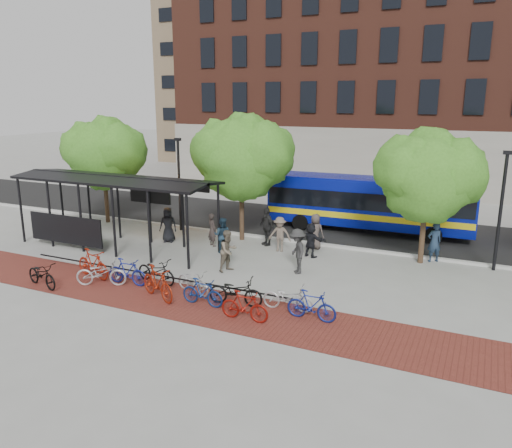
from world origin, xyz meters
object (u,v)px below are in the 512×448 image
at_px(pedestrian_0, 168,225).
at_px(bike_8, 236,291).
at_px(bike_4, 156,271).
at_px(pedestrian_8, 228,251).
at_px(pedestrian_6, 315,231).
at_px(pedestrian_7, 434,242).
at_px(tree_a, 105,151).
at_px(bike_1, 93,264).
at_px(pedestrian_9, 297,251).
at_px(bike_7, 202,292).
at_px(tree_b, 244,154).
at_px(bike_11, 312,305).
at_px(bike_3, 127,272).
at_px(bike_0, 42,275).
at_px(bus, 369,201).
at_px(pedestrian_5, 311,240).
at_px(lamp_post_right, 501,208).
at_px(pedestrian_2, 222,235).
at_px(bike_5, 157,283).
at_px(bike_9, 244,306).
at_px(tree_c, 430,173).
at_px(lamp_post_left, 179,182).
at_px(bike_10, 288,298).
at_px(pedestrian_1, 212,230).
at_px(pedestrian_4, 267,226).
at_px(bus_shelter, 113,187).
at_px(pedestrian_3, 280,234).
at_px(bike_6, 193,281).
at_px(bike_2, 101,273).

bearing_deg(pedestrian_0, bike_8, -60.15).
height_order(bike_4, pedestrian_8, pedestrian_8).
distance_m(pedestrian_6, pedestrian_7, 5.51).
xyz_separation_m(tree_a, bike_8, (12.57, -7.82, -3.71)).
xyz_separation_m(bike_1, bike_4, (2.73, 0.59, -0.09)).
height_order(bike_8, pedestrian_9, pedestrian_9).
relative_size(bike_7, pedestrian_0, 0.92).
distance_m(tree_b, bike_11, 10.88).
distance_m(bike_3, pedestrian_9, 6.99).
relative_size(bike_0, bike_3, 1.08).
relative_size(bus, pedestrian_5, 6.86).
xyz_separation_m(lamp_post_right, pedestrian_8, (-10.31, -4.94, -1.84)).
bearing_deg(pedestrian_2, pedestrian_0, -20.05).
distance_m(bike_5, bike_9, 3.74).
xyz_separation_m(bike_11, pedestrian_7, (2.98, 8.21, 0.39)).
bearing_deg(pedestrian_5, tree_c, -147.26).
height_order(lamp_post_left, bike_5, lamp_post_left).
distance_m(bike_10, pedestrian_2, 7.30).
distance_m(pedestrian_1, pedestrian_4, 2.73).
relative_size(tree_b, pedestrian_0, 3.58).
bearing_deg(bike_8, bike_7, 108.98).
distance_m(bus_shelter, bike_0, 6.24).
height_order(lamp_post_right, bike_5, lamp_post_right).
xyz_separation_m(bike_0, pedestrian_1, (3.23, 7.72, 0.33)).
distance_m(pedestrian_5, pedestrian_8, 4.21).
xyz_separation_m(bus_shelter, tree_b, (5.23, 3.83, 1.46)).
relative_size(tree_c, bike_8, 2.94).
bearing_deg(lamp_post_right, tree_a, -179.31).
height_order(bike_9, pedestrian_5, pedestrian_5).
relative_size(pedestrian_3, pedestrian_9, 0.88).
distance_m(bike_1, bike_6, 4.65).
xyz_separation_m(bus_shelter, bike_10, (10.65, -3.63, -2.52)).
bearing_deg(pedestrian_3, pedestrian_6, 30.93).
bearing_deg(pedestrian_3, bike_11, -67.76).
bearing_deg(bike_4, bike_8, -90.69).
bearing_deg(pedestrian_9, pedestrian_7, 94.37).
distance_m(bike_4, pedestrian_3, 6.70).
xyz_separation_m(tree_c, bus, (-3.51, 4.42, -2.34)).
bearing_deg(bike_9, pedestrian_9, 0.05).
bearing_deg(bike_7, pedestrian_3, 1.61).
xyz_separation_m(bike_8, pedestrian_2, (-3.47, 5.33, 0.33)).
relative_size(tree_c, pedestrian_9, 3.08).
xyz_separation_m(tree_b, bike_1, (-3.07, -7.78, -3.86)).
bearing_deg(lamp_post_left, bike_2, -77.11).
relative_size(bike_9, bike_10, 0.94).
bearing_deg(bus_shelter, bike_1, -61.36).
distance_m(bike_9, bike_11, 2.23).
bearing_deg(bike_0, pedestrian_6, -26.47).
bearing_deg(bike_9, bike_10, -37.03).
bearing_deg(pedestrian_0, pedestrian_3, -11.44).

